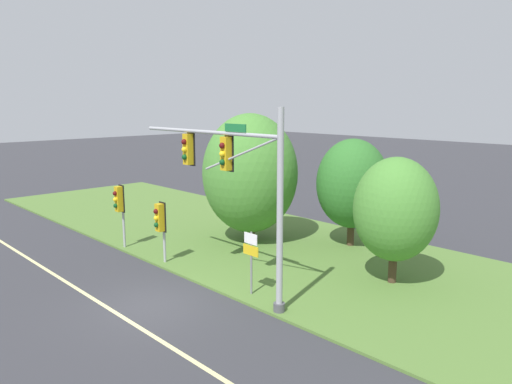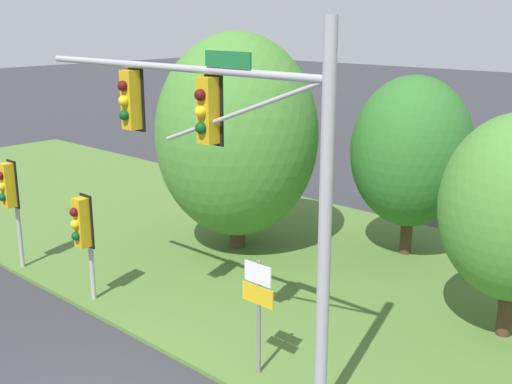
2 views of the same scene
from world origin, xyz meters
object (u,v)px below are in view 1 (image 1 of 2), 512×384
(traffic_signal_mast, at_px, (236,176))
(tree_left_of_mast, at_px, (352,184))
(pedestrian_signal_further_along, at_px, (160,220))
(route_sign_post, at_px, (251,254))
(tree_nearest_road, at_px, (250,174))
(tree_behind_signpost, at_px, (395,209))
(pedestrian_signal_near_kerb, at_px, (120,203))

(traffic_signal_mast, xyz_separation_m, tree_left_of_mast, (-0.92, 8.37, -1.34))
(pedestrian_signal_further_along, relative_size, route_sign_post, 1.15)
(tree_nearest_road, bearing_deg, traffic_signal_mast, -46.81)
(tree_nearest_road, xyz_separation_m, tree_behind_signpost, (8.38, -0.10, -0.52))
(traffic_signal_mast, relative_size, route_sign_post, 3.36)
(route_sign_post, bearing_deg, traffic_signal_mast, -135.00)
(pedestrian_signal_near_kerb, height_order, tree_behind_signpost, tree_behind_signpost)
(tree_nearest_road, height_order, tree_left_of_mast, tree_nearest_road)
(pedestrian_signal_near_kerb, bearing_deg, tree_nearest_road, 59.12)
(pedestrian_signal_near_kerb, xyz_separation_m, tree_behind_signpost, (11.70, 5.44, 0.70))
(pedestrian_signal_near_kerb, distance_m, tree_behind_signpost, 12.92)
(tree_behind_signpost, bearing_deg, pedestrian_signal_near_kerb, -155.04)
(route_sign_post, height_order, tree_nearest_road, tree_nearest_road)
(tree_nearest_road, bearing_deg, tree_left_of_mast, 35.86)
(route_sign_post, relative_size, tree_nearest_road, 0.37)
(tree_left_of_mast, xyz_separation_m, tree_behind_signpost, (4.25, -3.08, -0.15))
(route_sign_post, bearing_deg, tree_behind_signpost, 59.02)
(pedestrian_signal_further_along, xyz_separation_m, tree_nearest_road, (-0.03, 5.40, 1.54))
(pedestrian_signal_further_along, height_order, tree_nearest_road, tree_nearest_road)
(traffic_signal_mast, bearing_deg, tree_behind_signpost, 57.82)
(tree_behind_signpost, bearing_deg, pedestrian_signal_further_along, -147.56)
(tree_nearest_road, height_order, tree_behind_signpost, tree_nearest_road)
(route_sign_post, bearing_deg, tree_left_of_mast, 99.27)
(route_sign_post, relative_size, tree_left_of_mast, 0.45)
(route_sign_post, xyz_separation_m, tree_nearest_road, (-5.44, 5.00, 1.91))
(pedestrian_signal_further_along, bearing_deg, tree_behind_signpost, 32.44)
(pedestrian_signal_further_along, bearing_deg, tree_nearest_road, 90.34)
(pedestrian_signal_further_along, distance_m, tree_nearest_road, 5.62)
(traffic_signal_mast, relative_size, pedestrian_signal_further_along, 2.92)
(tree_behind_signpost, bearing_deg, traffic_signal_mast, -122.18)
(pedestrian_signal_near_kerb, bearing_deg, tree_left_of_mast, 48.87)
(route_sign_post, xyz_separation_m, tree_left_of_mast, (-1.30, 7.99, 1.54))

